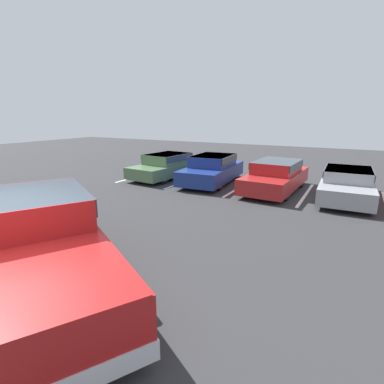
% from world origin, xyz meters
% --- Properties ---
extents(ground_plane, '(60.00, 60.00, 0.00)m').
position_xyz_m(ground_plane, '(0.00, 0.00, 0.00)').
color(ground_plane, '#2D2D30').
extents(stall_stripe_a, '(0.12, 4.12, 0.01)m').
position_xyz_m(stall_stripe_a, '(-5.04, 10.25, 0.00)').
color(stall_stripe_a, white).
rests_on(stall_stripe_a, ground_plane).
extents(stall_stripe_b, '(0.12, 4.12, 0.01)m').
position_xyz_m(stall_stripe_b, '(-2.25, 10.25, 0.00)').
color(stall_stripe_b, white).
rests_on(stall_stripe_b, ground_plane).
extents(stall_stripe_c, '(0.12, 4.12, 0.01)m').
position_xyz_m(stall_stripe_c, '(0.54, 10.25, 0.00)').
color(stall_stripe_c, white).
rests_on(stall_stripe_c, ground_plane).
extents(stall_stripe_d, '(0.12, 4.12, 0.01)m').
position_xyz_m(stall_stripe_d, '(3.33, 10.25, 0.00)').
color(stall_stripe_d, white).
rests_on(stall_stripe_d, ground_plane).
extents(pickup_truck, '(6.39, 4.88, 1.72)m').
position_xyz_m(pickup_truck, '(-0.07, 0.80, 0.87)').
color(pickup_truck, '#A51919').
rests_on(pickup_truck, ground_plane).
extents(parked_sedan_a, '(2.18, 4.44, 1.23)m').
position_xyz_m(parked_sedan_a, '(-3.54, 10.43, 0.66)').
color(parked_sedan_a, '#4C6B47').
rests_on(parked_sedan_a, ground_plane).
extents(parked_sedan_b, '(2.15, 4.48, 1.31)m').
position_xyz_m(parked_sedan_b, '(-0.97, 10.42, 0.69)').
color(parked_sedan_b, navy).
rests_on(parked_sedan_b, ground_plane).
extents(parked_sedan_c, '(2.02, 4.55, 1.28)m').
position_xyz_m(parked_sedan_c, '(2.05, 10.32, 0.68)').
color(parked_sedan_c, maroon).
rests_on(parked_sedan_c, ground_plane).
extents(parked_sedan_d, '(1.92, 4.41, 1.17)m').
position_xyz_m(parked_sedan_d, '(4.76, 10.31, 0.63)').
color(parked_sedan_d, gray).
rests_on(parked_sedan_d, ground_plane).
extents(traffic_cone, '(0.37, 0.37, 0.63)m').
position_xyz_m(traffic_cone, '(-4.37, 2.78, 0.29)').
color(traffic_cone, black).
rests_on(traffic_cone, ground_plane).
extents(wheel_stop_curb, '(1.62, 0.20, 0.14)m').
position_xyz_m(wheel_stop_curb, '(-1.48, 12.91, 0.07)').
color(wheel_stop_curb, '#B7B2A8').
rests_on(wheel_stop_curb, ground_plane).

